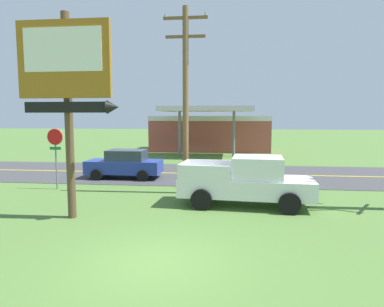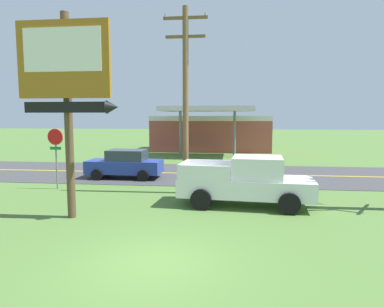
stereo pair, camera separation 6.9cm
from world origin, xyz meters
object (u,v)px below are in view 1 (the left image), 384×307
object	(u,v)px
utility_pole	(186,95)
motel_sign	(67,79)
car_blue_near_lane	(125,164)
gas_station	(210,132)
pickup_white_parked_on_lawn	(247,181)
stop_sign	(55,148)

from	to	relation	value
utility_pole	motel_sign	bearing A→B (deg)	-127.47
utility_pole	car_blue_near_lane	bearing A→B (deg)	139.39
motel_sign	car_blue_near_lane	xyz separation A→B (m)	(-0.57, 7.80, -3.94)
utility_pole	gas_station	bearing A→B (deg)	90.30
motel_sign	gas_station	xyz separation A→B (m)	(3.27, 24.83, -2.83)
pickup_white_parked_on_lawn	stop_sign	bearing A→B (deg)	167.22
stop_sign	pickup_white_parked_on_lawn	xyz separation A→B (m)	(9.06, -2.05, -1.06)
motel_sign	stop_sign	bearing A→B (deg)	123.11
stop_sign	car_blue_near_lane	world-z (taller)	stop_sign
utility_pole	car_blue_near_lane	size ratio (longest dim) A/B	1.98
stop_sign	utility_pole	size ratio (longest dim) A/B	0.35
stop_sign	utility_pole	bearing A→B (deg)	-1.23
stop_sign	car_blue_near_lane	bearing A→B (deg)	53.71
pickup_white_parked_on_lawn	car_blue_near_lane	bearing A→B (deg)	141.46
car_blue_near_lane	gas_station	bearing A→B (deg)	77.27
motel_sign	pickup_white_parked_on_lawn	distance (m)	7.60
gas_station	pickup_white_parked_on_lawn	distance (m)	22.54
motel_sign	gas_station	bearing A→B (deg)	82.49
car_blue_near_lane	utility_pole	bearing A→B (deg)	-40.61
stop_sign	pickup_white_parked_on_lawn	bearing A→B (deg)	-12.78
stop_sign	gas_station	size ratio (longest dim) A/B	0.25
gas_station	pickup_white_parked_on_lawn	size ratio (longest dim) A/B	2.25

